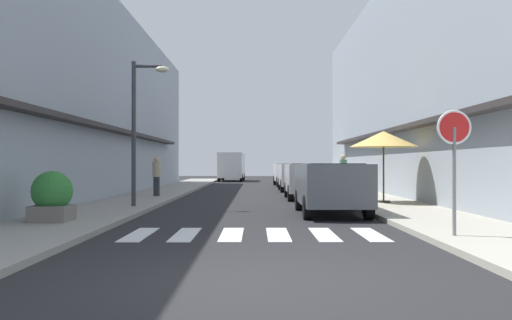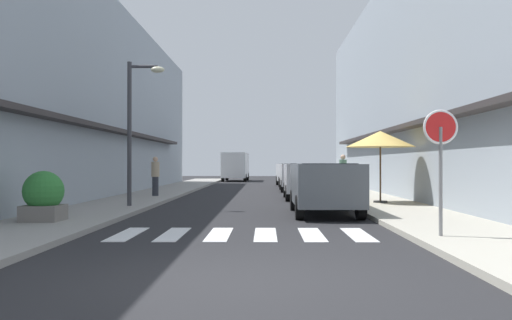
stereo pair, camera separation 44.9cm
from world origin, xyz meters
The scene contains 17 objects.
ground_plane centered at (0.00, 15.23, 0.00)m, with size 83.76×83.76×0.00m, color #232326.
sidewalk_left centered at (-4.52, 15.23, 0.06)m, with size 2.61×53.30×0.12m, color gray.
sidewalk_right centered at (4.52, 15.23, 0.06)m, with size 2.61×53.30×0.12m, color #ADA899.
building_row_left centered at (-8.32, 16.13, 4.22)m, with size 5.50×36.26×8.45m.
building_row_right centered at (8.32, 16.13, 4.90)m, with size 5.50×36.26×9.81m.
crosswalk centered at (0.00, 4.40, 0.01)m, with size 5.20×2.20×0.01m.
parked_car_near centered at (2.16, 8.75, 0.92)m, with size 1.81×4.30×1.47m.
parked_car_mid centered at (2.16, 15.48, 0.92)m, with size 1.83×3.94×1.47m.
parked_car_far centered at (2.16, 22.08, 0.92)m, with size 1.82×4.42×1.47m.
parked_car_distant centered at (2.16, 28.81, 0.92)m, with size 1.92×4.44×1.47m.
delivery_van centered at (-2.01, 38.59, 1.41)m, with size 2.10×5.44×2.37m.
round_street_sign centered at (3.73, 3.38, 1.91)m, with size 0.65×0.07×2.35m.
street_lamp centered at (-3.65, 10.48, 2.98)m, with size 1.19×0.28×4.59m.
cafe_umbrella centered at (4.44, 12.03, 2.30)m, with size 2.38×2.38×2.47m.
planter_corner centered at (-4.74, 5.90, 0.69)m, with size 0.95×0.95×1.17m.
pedestrian_walking_near centered at (-4.12, 15.82, 0.98)m, with size 0.34×0.34×1.64m.
pedestrian_walking_far centered at (4.01, 18.00, 1.05)m, with size 0.34×0.34×1.76m.
Camera 1 is at (0.02, -6.77, 1.46)m, focal length 38.15 mm.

